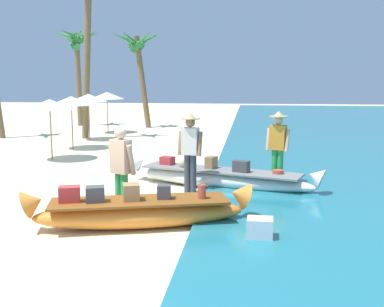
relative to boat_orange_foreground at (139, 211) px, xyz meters
The scene contains 14 objects.
ground_plane 0.89m from the boat_orange_foreground, 168.15° to the left, with size 80.00×80.00×0.00m, color beige.
boat_orange_foreground is the anchor object (origin of this frame).
boat_white_midground 3.38m from the boat_orange_foreground, 69.25° to the left, with size 4.75×2.15×0.73m.
person_vendor_hatted 2.73m from the boat_orange_foreground, 77.26° to the left, with size 0.58×0.44×1.81m.
person_tourist_customer 0.98m from the boat_orange_foreground, 128.58° to the left, with size 0.58×0.43×1.69m.
person_vendor_assistant 4.33m from the boat_orange_foreground, 53.35° to the left, with size 0.58×0.44×1.81m.
parasol_row_0 7.85m from the boat_orange_foreground, 124.02° to the left, with size 1.60×1.60×1.91m.
parasol_row_1 9.97m from the boat_orange_foreground, 117.37° to the left, with size 1.60×1.60×1.91m.
parasol_row_2 12.32m from the boat_orange_foreground, 112.91° to the left, with size 1.60×1.60×1.91m.
parasol_row_3 14.74m from the boat_orange_foreground, 108.97° to the left, with size 1.60×1.60×1.91m.
palm_tree_tall_inland 17.33m from the boat_orange_foreground, 103.28° to the left, with size 2.71×2.74×5.00m.
palm_tree_leaning_seaward 18.94m from the boat_orange_foreground, 113.13° to the left, with size 2.67×2.59×5.22m.
palm_tree_mid_cluster 13.75m from the boat_orange_foreground, 112.23° to the left, with size 2.72×2.31×7.12m.
cooler_box 2.14m from the boat_orange_foreground, 14.98° to the right, with size 0.40×0.34×0.40m, color silver.
Camera 1 is at (2.71, -7.95, 2.56)m, focal length 44.46 mm.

